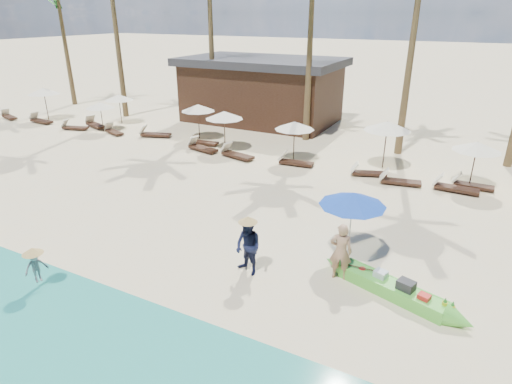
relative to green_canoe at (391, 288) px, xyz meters
The scene contains 29 objects.
ground 4.47m from the green_canoe, 169.81° to the right, with size 240.00×240.00×0.00m, color beige.
green_canoe is the anchor object (origin of this frame).
tourist 1.66m from the green_canoe, behind, with size 0.64×0.42×1.74m, color tan.
vendor_green 4.11m from the green_canoe, 167.96° to the right, with size 0.84×0.66×1.73m, color #131734.
vendor_yellow 9.79m from the green_canoe, 154.75° to the right, with size 0.61×0.35×0.95m, color gray.
blue_umbrella 2.79m from the green_canoe, 138.81° to the left, with size 2.03×2.03×2.18m.
resort_parasol_0 28.00m from the green_canoe, 159.38° to the left, with size 2.19×2.19×2.26m.
lounger_0_left 30.18m from the green_canoe, 163.30° to the left, with size 1.84×1.02×0.60m.
lounger_0_right 27.20m from the green_canoe, 161.02° to the left, with size 1.93×0.71×0.65m.
resort_parasol_1 23.61m from the green_canoe, 151.06° to the left, with size 1.93×1.93×1.99m.
lounger_1_left 23.77m from the green_canoe, 158.78° to the left, with size 1.82×0.99×0.59m.
lounger_1_right 23.53m from the green_canoe, 155.54° to the left, with size 2.05×1.20×0.67m.
resort_parasol_2 22.21m from the green_canoe, 155.36° to the left, with size 1.82×1.82×1.87m.
lounger_2_left 21.10m from the green_canoe, 154.64° to the left, with size 1.72×1.02×0.56m.
resort_parasol_3 17.38m from the green_canoe, 141.86° to the left, with size 2.03×2.03×2.09m.
lounger_3_left 18.96m from the green_canoe, 149.40° to the left, with size 2.01×1.18×0.65m.
lounger_3_right 15.93m from the green_canoe, 142.84° to the left, with size 1.80×0.73×0.60m.
resort_parasol_4 14.64m from the green_canoe, 139.40° to the left, with size 2.10×2.10×2.16m.
lounger_4_left 14.83m from the green_canoe, 144.49° to the left, with size 2.00×0.99×0.65m.
lounger_4_right 12.87m from the green_canoe, 139.17° to the left, with size 2.05×1.02×0.67m.
resort_parasol_5 11.69m from the green_canoe, 126.12° to the left, with size 2.02×2.02×2.08m.
lounger_5_left 10.91m from the green_canoe, 126.80° to the left, with size 1.84×0.72×0.61m.
resort_parasol_6 10.93m from the green_canoe, 103.33° to the left, with size 2.26×2.26×2.33m.
lounger_6_left 9.36m from the green_canoe, 108.01° to the left, with size 1.74×1.02×0.57m.
lounger_6_right 8.56m from the green_canoe, 99.21° to the left, with size 1.87×0.87×0.61m.
resort_parasol_7 9.84m from the green_canoe, 81.17° to the left, with size 2.01×2.01×2.08m.
lounger_7_left 9.58m from the green_canoe, 80.79° to the left, with size 1.72×0.54×0.58m.
lounger_7_right 8.76m from the green_canoe, 84.13° to the left, with size 1.89×0.65×0.64m.
pavilion_west 20.90m from the green_canoe, 126.57° to the left, with size 10.80×6.60×4.30m.
Camera 1 is at (5.59, -9.51, 7.12)m, focal length 30.00 mm.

